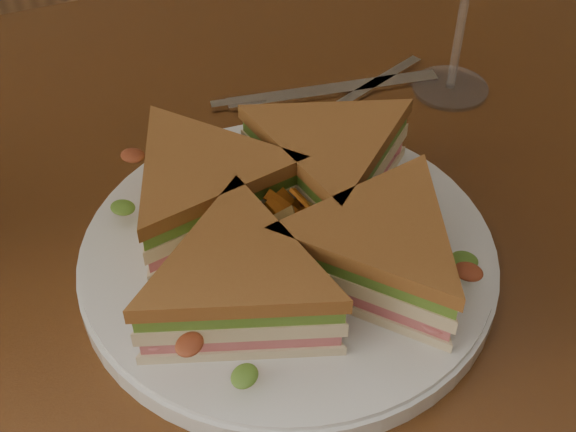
{
  "coord_description": "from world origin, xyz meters",
  "views": [
    {
      "loc": [
        -0.2,
        -0.41,
        1.18
      ],
      "look_at": [
        -0.05,
        -0.05,
        0.8
      ],
      "focal_mm": 50.0,
      "sensor_mm": 36.0,
      "label": 1
    }
  ],
  "objects_px": {
    "plate": "(288,257)",
    "sandwich_wedges": "(288,221)",
    "table": "(318,291)",
    "knife": "(318,93)",
    "spoon": "(318,117)"
  },
  "relations": [
    {
      "from": "knife",
      "to": "sandwich_wedges",
      "type": "bearing_deg",
      "value": -111.07
    },
    {
      "from": "table",
      "to": "sandwich_wedges",
      "type": "height_order",
      "value": "sandwich_wedges"
    },
    {
      "from": "plate",
      "to": "sandwich_wedges",
      "type": "xyz_separation_m",
      "value": [
        -0.0,
        0.0,
        0.04
      ]
    },
    {
      "from": "table",
      "to": "sandwich_wedges",
      "type": "bearing_deg",
      "value": -136.12
    },
    {
      "from": "plate",
      "to": "knife",
      "type": "height_order",
      "value": "plate"
    },
    {
      "from": "spoon",
      "to": "knife",
      "type": "bearing_deg",
      "value": 44.07
    },
    {
      "from": "table",
      "to": "plate",
      "type": "bearing_deg",
      "value": -136.12
    },
    {
      "from": "plate",
      "to": "spoon",
      "type": "xyz_separation_m",
      "value": [
        0.09,
        0.15,
        -0.0
      ]
    },
    {
      "from": "knife",
      "to": "plate",
      "type": "bearing_deg",
      "value": -111.07
    },
    {
      "from": "sandwich_wedges",
      "to": "spoon",
      "type": "bearing_deg",
      "value": 59.15
    },
    {
      "from": "plate",
      "to": "knife",
      "type": "bearing_deg",
      "value": 60.42
    },
    {
      "from": "plate",
      "to": "sandwich_wedges",
      "type": "height_order",
      "value": "sandwich_wedges"
    },
    {
      "from": "table",
      "to": "spoon",
      "type": "distance_m",
      "value": 0.15
    },
    {
      "from": "table",
      "to": "plate",
      "type": "height_order",
      "value": "plate"
    },
    {
      "from": "table",
      "to": "spoon",
      "type": "xyz_separation_m",
      "value": [
        0.04,
        0.1,
        0.1
      ]
    }
  ]
}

